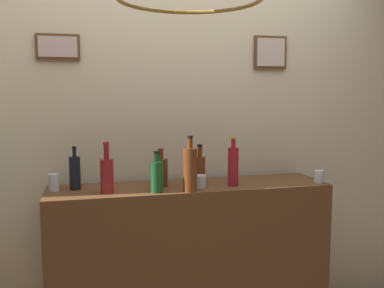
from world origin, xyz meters
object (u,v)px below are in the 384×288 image
Objects in this scene: liquor_bottle_port at (190,169)px; glass_tumbler_highball at (199,181)px; liquor_bottle_tequila at (233,165)px; liquor_bottle_brandy at (161,172)px; liquor_bottle_amaro at (107,174)px; liquor_bottle_gin at (200,168)px; glass_tumbler_shot at (319,177)px; liquor_bottle_whiskey at (75,172)px; liquor_bottle_mezcal at (157,176)px; glass_tumbler_rocks at (54,182)px.

liquor_bottle_port reaches higher than glass_tumbler_highball.
liquor_bottle_tequila reaches higher than liquor_bottle_brandy.
glass_tumbler_highball is at bearing 2.04° from liquor_bottle_amaro.
liquor_bottle_port is (0.45, -0.07, 0.02)m from liquor_bottle_amaro.
liquor_bottle_gin is 0.76× the size of liquor_bottle_port.
glass_tumbler_shot is at bearing 2.79° from liquor_bottle_port.
liquor_bottle_port reaches higher than liquor_bottle_amaro.
glass_tumbler_highball is (0.69, -0.12, -0.06)m from liquor_bottle_whiskey.
liquor_bottle_gin is at bearing 30.63° from liquor_bottle_mezcal.
liquor_bottle_amaro is 1.15× the size of liquor_bottle_whiskey.
liquor_bottle_mezcal is 0.81× the size of liquor_bottle_amaro.
glass_tumbler_shot is at bearing 0.76° from liquor_bottle_mezcal.
glass_tumbler_highball is at bearing -21.41° from liquor_bottle_brandy.
liquor_bottle_brandy is 2.35× the size of glass_tumbler_rocks.
liquor_bottle_mezcal is at bearing -22.86° from liquor_bottle_whiskey.
glass_tumbler_rocks is at bearing 173.57° from liquor_bottle_tequila.
liquor_bottle_whiskey is at bearing 172.18° from liquor_bottle_tequila.
liquor_bottle_gin is 0.13m from glass_tumbler_highball.
liquor_bottle_tequila reaches higher than liquor_bottle_gin.
liquor_bottle_amaro is at bearing 170.99° from liquor_bottle_port.
liquor_bottle_brandy reaches higher than glass_tumbler_shot.
liquor_bottle_mezcal is at bearing -149.37° from liquor_bottle_gin.
liquor_bottle_whiskey is at bearing 170.15° from glass_tumbler_highball.
liquor_bottle_whiskey is at bearing 157.14° from liquor_bottle_mezcal.
liquor_bottle_whiskey is 1.09× the size of liquor_bottle_brandy.
liquor_bottle_amaro reaches higher than glass_tumbler_shot.
liquor_bottle_tequila is 1.22× the size of liquor_bottle_gin.
glass_tumbler_highball is at bearing -107.09° from liquor_bottle_gin.
liquor_bottle_mezcal is 0.93× the size of liquor_bottle_whiskey.
liquor_bottle_brandy is 0.96m from glass_tumbler_shot.
liquor_bottle_amaro is 0.33m from liquor_bottle_brandy.
liquor_bottle_mezcal is 1.02× the size of liquor_bottle_brandy.
liquor_bottle_whiskey is at bearing 173.24° from glass_tumbler_shot.
liquor_bottle_mezcal is at bearing -179.24° from glass_tumbler_shot.
glass_tumbler_rocks is at bearing 174.08° from glass_tumbler_shot.
glass_tumbler_highball is (0.26, 0.06, -0.05)m from liquor_bottle_mezcal.
liquor_bottle_whiskey reaches higher than glass_tumbler_rocks.
liquor_bottle_whiskey is 0.48m from liquor_bottle_brandy.
liquor_bottle_brandy is at bearing 127.69° from liquor_bottle_port.
liquor_bottle_amaro is 3.65× the size of glass_tumbler_highball.
liquor_bottle_whiskey reaches higher than glass_tumbler_shot.
liquor_bottle_brandy is 0.60m from glass_tumbler_rocks.
liquor_bottle_port is at bearing -8.29° from liquor_bottle_mezcal.
liquor_bottle_gin reaches higher than glass_tumbler_rocks.
liquor_bottle_brandy is (-0.13, 0.17, -0.04)m from liquor_bottle_port.
liquor_bottle_port is at bearing -15.35° from glass_tumbler_rocks.
liquor_bottle_tequila is at bearing 1.22° from liquor_bottle_amaro.
liquor_bottle_amaro is 1.25× the size of liquor_bottle_brandy.
liquor_bottle_amaro reaches higher than liquor_bottle_mezcal.
liquor_bottle_whiskey is 0.12m from glass_tumbler_rocks.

